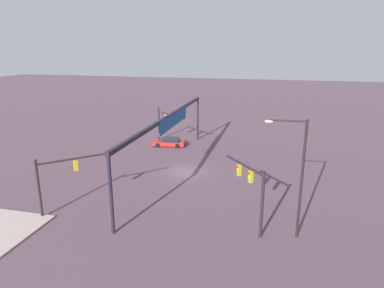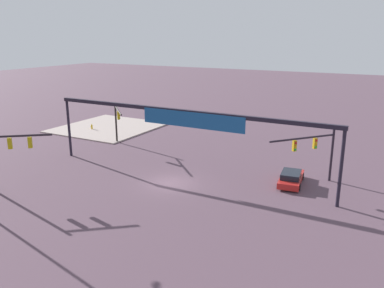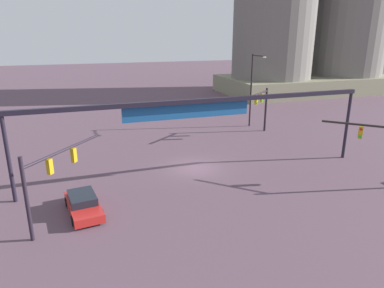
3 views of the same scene
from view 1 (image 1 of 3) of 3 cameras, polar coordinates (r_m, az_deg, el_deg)
ground_plane at (r=39.41m, az=-0.93°, el=-4.66°), size 238.72×238.72×0.00m
traffic_signal_near_corner at (r=26.62m, az=10.02°, el=-6.85°), size 4.12×3.37×5.24m
traffic_signal_opposite_side at (r=30.92m, az=-21.49°, el=-4.78°), size 4.46×4.38×5.10m
traffic_signal_cross_street at (r=50.77m, az=-4.42°, el=4.06°), size 4.47×5.39×5.10m
streetlamp_curved_arm at (r=25.76m, az=17.14°, el=-4.32°), size 0.39×2.96×9.02m
overhead_sign_gantry at (r=38.59m, az=-3.70°, el=3.66°), size 28.95×0.43×6.55m
sedan_car_approaching at (r=49.52m, az=-3.81°, el=0.32°), size 2.45×4.79×1.21m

